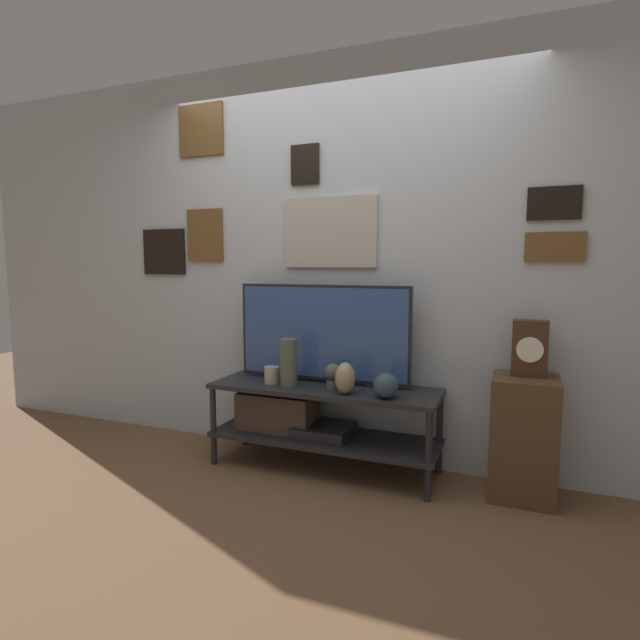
{
  "coord_description": "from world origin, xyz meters",
  "views": [
    {
      "loc": [
        1.14,
        -2.64,
        1.33
      ],
      "look_at": [
        -0.03,
        0.27,
        0.97
      ],
      "focal_mm": 28.0,
      "sensor_mm": 36.0,
      "label": 1
    }
  ],
  "objects_px": {
    "candle_jar": "(272,375)",
    "mantel_clock": "(530,348)",
    "television": "(322,333)",
    "decorative_bust": "(333,375)",
    "vase_tall_ceramic": "(289,363)",
    "vase_round_glass": "(386,386)",
    "vase_urn_stoneware": "(345,378)"
  },
  "relations": [
    {
      "from": "vase_tall_ceramic",
      "to": "candle_jar",
      "type": "relative_size",
      "value": 2.84
    },
    {
      "from": "vase_tall_ceramic",
      "to": "vase_round_glass",
      "type": "distance_m",
      "value": 0.65
    },
    {
      "from": "vase_urn_stoneware",
      "to": "vase_tall_ceramic",
      "type": "bearing_deg",
      "value": 175.27
    },
    {
      "from": "television",
      "to": "vase_tall_ceramic",
      "type": "xyz_separation_m",
      "value": [
        -0.15,
        -0.19,
        -0.18
      ]
    },
    {
      "from": "decorative_bust",
      "to": "candle_jar",
      "type": "bearing_deg",
      "value": -178.95
    },
    {
      "from": "vase_round_glass",
      "to": "decorative_bust",
      "type": "bearing_deg",
      "value": 165.74
    },
    {
      "from": "candle_jar",
      "to": "decorative_bust",
      "type": "bearing_deg",
      "value": 1.05
    },
    {
      "from": "television",
      "to": "candle_jar",
      "type": "xyz_separation_m",
      "value": [
        -0.3,
        -0.14,
        -0.28
      ]
    },
    {
      "from": "television",
      "to": "decorative_bust",
      "type": "distance_m",
      "value": 0.3
    },
    {
      "from": "television",
      "to": "mantel_clock",
      "type": "xyz_separation_m",
      "value": [
        1.26,
        0.0,
        -0.02
      ]
    },
    {
      "from": "television",
      "to": "decorative_bust",
      "type": "bearing_deg",
      "value": -47.73
    },
    {
      "from": "candle_jar",
      "to": "decorative_bust",
      "type": "xyz_separation_m",
      "value": [
        0.42,
        0.01,
        0.03
      ]
    },
    {
      "from": "vase_urn_stoneware",
      "to": "decorative_bust",
      "type": "relative_size",
      "value": 1.21
    },
    {
      "from": "vase_tall_ceramic",
      "to": "mantel_clock",
      "type": "bearing_deg",
      "value": 7.94
    },
    {
      "from": "decorative_bust",
      "to": "mantel_clock",
      "type": "xyz_separation_m",
      "value": [
        1.13,
        0.14,
        0.22
      ]
    },
    {
      "from": "vase_round_glass",
      "to": "candle_jar",
      "type": "relative_size",
      "value": 1.38
    },
    {
      "from": "vase_round_glass",
      "to": "mantel_clock",
      "type": "distance_m",
      "value": 0.84
    },
    {
      "from": "vase_tall_ceramic",
      "to": "decorative_bust",
      "type": "relative_size",
      "value": 1.93
    },
    {
      "from": "vase_urn_stoneware",
      "to": "vase_round_glass",
      "type": "height_order",
      "value": "vase_urn_stoneware"
    },
    {
      "from": "vase_round_glass",
      "to": "mantel_clock",
      "type": "relative_size",
      "value": 0.47
    },
    {
      "from": "decorative_bust",
      "to": "mantel_clock",
      "type": "height_order",
      "value": "mantel_clock"
    },
    {
      "from": "mantel_clock",
      "to": "television",
      "type": "bearing_deg",
      "value": -179.83
    },
    {
      "from": "vase_urn_stoneware",
      "to": "vase_round_glass",
      "type": "bearing_deg",
      "value": -0.74
    },
    {
      "from": "vase_urn_stoneware",
      "to": "candle_jar",
      "type": "xyz_separation_m",
      "value": [
        -0.54,
        0.08,
        -0.04
      ]
    },
    {
      "from": "television",
      "to": "vase_tall_ceramic",
      "type": "height_order",
      "value": "television"
    },
    {
      "from": "candle_jar",
      "to": "decorative_bust",
      "type": "relative_size",
      "value": 0.68
    },
    {
      "from": "television",
      "to": "decorative_bust",
      "type": "relative_size",
      "value": 7.37
    },
    {
      "from": "television",
      "to": "mantel_clock",
      "type": "relative_size",
      "value": 3.69
    },
    {
      "from": "vase_tall_ceramic",
      "to": "candle_jar",
      "type": "xyz_separation_m",
      "value": [
        -0.15,
        0.05,
        -0.1
      ]
    },
    {
      "from": "candle_jar",
      "to": "mantel_clock",
      "type": "xyz_separation_m",
      "value": [
        1.56,
        0.15,
        0.25
      ]
    },
    {
      "from": "television",
      "to": "candle_jar",
      "type": "height_order",
      "value": "television"
    },
    {
      "from": "vase_tall_ceramic",
      "to": "mantel_clock",
      "type": "xyz_separation_m",
      "value": [
        1.41,
        0.2,
        0.15
      ]
    }
  ]
}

